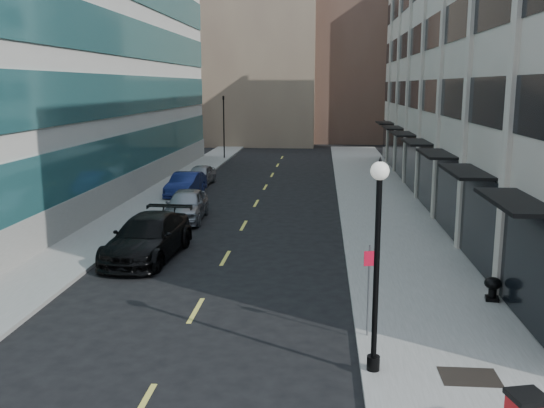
% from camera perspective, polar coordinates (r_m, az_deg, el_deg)
% --- Properties ---
extents(sidewalk_right, '(5.00, 80.00, 0.15)m').
position_cam_1_polar(sidewalk_right, '(31.12, 11.15, -2.13)').
color(sidewalk_right, gray).
rests_on(sidewalk_right, ground).
extents(sidewalk_left, '(3.00, 80.00, 0.15)m').
position_cam_1_polar(sidewalk_left, '(32.63, -14.08, -1.64)').
color(sidewalk_left, gray).
rests_on(sidewalk_left, ground).
extents(building_left, '(16.14, 46.00, 20.00)m').
position_cam_1_polar(building_left, '(42.21, -24.20, 14.11)').
color(building_left, beige).
rests_on(building_left, ground).
extents(skyline_tan_near, '(14.00, 18.00, 28.00)m').
position_cam_1_polar(skyline_tan_near, '(78.82, -1.15, 16.14)').
color(skyline_tan_near, '#8E795D').
rests_on(skyline_tan_near, ground).
extents(skyline_brown, '(12.00, 16.00, 34.00)m').
position_cam_1_polar(skyline_brown, '(82.81, 7.86, 17.89)').
color(skyline_brown, brown).
rests_on(skyline_brown, ground).
extents(skyline_tan_far, '(12.00, 14.00, 22.00)m').
position_cam_1_polar(skyline_tan_far, '(90.01, -7.00, 13.52)').
color(skyline_tan_far, '#8E795D').
rests_on(skyline_tan_far, ground).
extents(skyline_stone, '(10.00, 14.00, 20.00)m').
position_cam_1_polar(skyline_stone, '(77.46, 15.55, 12.87)').
color(skyline_stone, '#BCB09F').
rests_on(skyline_stone, ground).
extents(grate_far, '(1.40, 1.00, 0.01)m').
position_cam_1_polar(grate_far, '(15.97, 18.10, -15.21)').
color(grate_far, black).
rests_on(grate_far, sidewalk_right).
extents(road_centerline, '(0.15, 68.20, 0.01)m').
position_cam_1_polar(road_centerline, '(28.30, -3.46, -3.40)').
color(road_centerline, '#D8CC4C').
rests_on(road_centerline, ground).
extents(traffic_signal, '(0.66, 0.66, 6.98)m').
position_cam_1_polar(traffic_signal, '(58.89, -4.59, 9.74)').
color(traffic_signal, black).
rests_on(traffic_signal, ground).
extents(car_black_pickup, '(2.95, 6.28, 1.77)m').
position_cam_1_polar(car_black_pickup, '(25.70, -11.60, -3.09)').
color(car_black_pickup, black).
rests_on(car_black_pickup, ground).
extents(car_silver_sedan, '(2.20, 4.98, 1.67)m').
position_cam_1_polar(car_silver_sedan, '(32.53, -8.07, -0.09)').
color(car_silver_sedan, gray).
rests_on(car_silver_sedan, ground).
extents(car_blue_sedan, '(1.95, 4.77, 1.54)m').
position_cam_1_polar(car_blue_sedan, '(39.61, -8.12, 1.82)').
color(car_blue_sedan, navy).
rests_on(car_blue_sedan, ground).
extents(car_grey_sedan, '(1.92, 4.25, 1.42)m').
position_cam_1_polar(car_grey_sedan, '(44.22, -6.76, 2.74)').
color(car_grey_sedan, gray).
rests_on(car_grey_sedan, ground).
extents(lamppost, '(0.44, 0.44, 5.33)m').
position_cam_1_polar(lamppost, '(14.68, 9.87, -4.10)').
color(lamppost, black).
rests_on(lamppost, sidewalk_right).
extents(sign_post, '(0.31, 0.10, 2.64)m').
position_cam_1_polar(sign_post, '(17.11, 9.09, -6.93)').
color(sign_post, slate).
rests_on(sign_post, sidewalk_right).
extents(urn_planter, '(0.57, 0.57, 0.78)m').
position_cam_1_polar(urn_planter, '(21.24, 20.07, -7.30)').
color(urn_planter, black).
rests_on(urn_planter, sidewalk_right).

